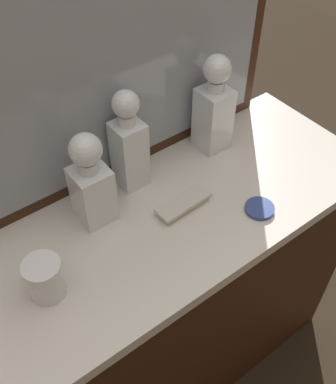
{
  "coord_description": "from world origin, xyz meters",
  "views": [
    {
      "loc": [
        -0.48,
        -0.63,
        1.78
      ],
      "look_at": [
        0.0,
        0.0,
        0.96
      ],
      "focal_mm": 42.56,
      "sensor_mm": 36.0,
      "label": 1
    }
  ],
  "objects_px": {
    "crystal_tumbler_left": "(45,279)",
    "crystal_decanter_right": "(129,149)",
    "crystal_decanter_center": "(92,187)",
    "porcelain_dish": "(259,209)",
    "silver_brush_rear": "(183,204)",
    "crystal_decanter_far_left": "(213,112)"
  },
  "relations": [
    {
      "from": "crystal_tumbler_left",
      "to": "crystal_decanter_right",
      "type": "bearing_deg",
      "value": 27.55
    },
    {
      "from": "crystal_decanter_center",
      "to": "crystal_tumbler_left",
      "type": "bearing_deg",
      "value": -147.26
    },
    {
      "from": "crystal_decanter_far_left",
      "to": "crystal_decanter_right",
      "type": "height_order",
      "value": "crystal_decanter_far_left"
    },
    {
      "from": "crystal_decanter_center",
      "to": "crystal_decanter_right",
      "type": "bearing_deg",
      "value": 19.4
    },
    {
      "from": "crystal_decanter_center",
      "to": "porcelain_dish",
      "type": "relative_size",
      "value": 3.39
    },
    {
      "from": "crystal_decanter_center",
      "to": "silver_brush_rear",
      "type": "height_order",
      "value": "crystal_decanter_center"
    },
    {
      "from": "crystal_decanter_center",
      "to": "porcelain_dish",
      "type": "bearing_deg",
      "value": -34.47
    },
    {
      "from": "crystal_decanter_far_left",
      "to": "silver_brush_rear",
      "type": "bearing_deg",
      "value": -146.36
    },
    {
      "from": "crystal_decanter_right",
      "to": "silver_brush_rear",
      "type": "xyz_separation_m",
      "value": [
        0.05,
        -0.17,
        -0.11
      ]
    },
    {
      "from": "crystal_decanter_far_left",
      "to": "porcelain_dish",
      "type": "distance_m",
      "value": 0.31
    },
    {
      "from": "crystal_decanter_far_left",
      "to": "crystal_tumbler_left",
      "type": "xyz_separation_m",
      "value": [
        -0.63,
        -0.17,
        -0.08
      ]
    },
    {
      "from": "crystal_decanter_center",
      "to": "crystal_tumbler_left",
      "type": "xyz_separation_m",
      "value": [
        -0.2,
        -0.13,
        -0.06
      ]
    },
    {
      "from": "crystal_decanter_far_left",
      "to": "crystal_tumbler_left",
      "type": "height_order",
      "value": "crystal_decanter_far_left"
    },
    {
      "from": "crystal_tumbler_left",
      "to": "crystal_decanter_far_left",
      "type": "bearing_deg",
      "value": 14.96
    },
    {
      "from": "crystal_decanter_far_left",
      "to": "crystal_decanter_right",
      "type": "xyz_separation_m",
      "value": [
        -0.28,
        0.01,
        -0.0
      ]
    },
    {
      "from": "crystal_decanter_center",
      "to": "porcelain_dish",
      "type": "distance_m",
      "value": 0.44
    },
    {
      "from": "silver_brush_rear",
      "to": "crystal_decanter_far_left",
      "type": "bearing_deg",
      "value": 33.64
    },
    {
      "from": "crystal_decanter_far_left",
      "to": "crystal_tumbler_left",
      "type": "distance_m",
      "value": 0.66
    },
    {
      "from": "crystal_decanter_right",
      "to": "crystal_tumbler_left",
      "type": "distance_m",
      "value": 0.4
    },
    {
      "from": "crystal_decanter_right",
      "to": "silver_brush_rear",
      "type": "distance_m",
      "value": 0.2
    },
    {
      "from": "crystal_tumbler_left",
      "to": "porcelain_dish",
      "type": "distance_m",
      "value": 0.57
    },
    {
      "from": "crystal_tumbler_left",
      "to": "porcelain_dish",
      "type": "height_order",
      "value": "crystal_tumbler_left"
    }
  ]
}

